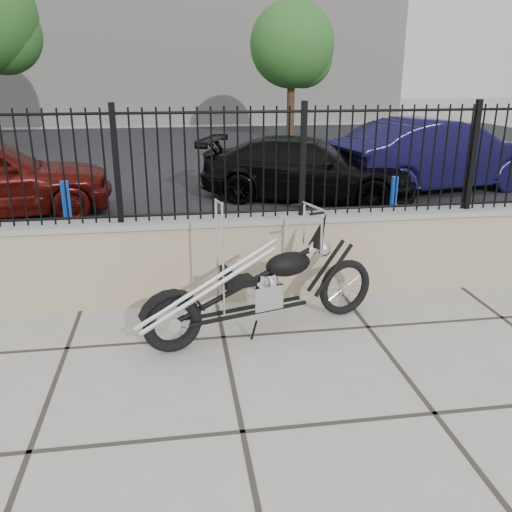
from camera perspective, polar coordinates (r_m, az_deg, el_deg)
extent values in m
plane|color=#99968E|center=(4.18, -1.42, -18.03)|extent=(90.00, 90.00, 0.00)
plane|color=black|center=(16.02, -7.17, 9.84)|extent=(30.00, 30.00, 0.00)
cube|color=gray|center=(6.18, -4.39, -0.32)|extent=(14.00, 0.36, 0.96)
cube|color=black|center=(5.91, -4.66, 9.61)|extent=(14.00, 0.08, 1.20)
cube|color=beige|center=(29.85, -8.43, 21.70)|extent=(22.00, 6.00, 8.00)
imported|color=black|center=(11.12, 5.42, 9.13)|extent=(4.64, 3.18, 1.25)
imported|color=black|center=(12.49, 18.48, 10.04)|extent=(4.94, 2.65, 1.55)
cylinder|color=blue|center=(8.38, -19.20, 4.06)|extent=(0.15, 0.15, 1.01)
cylinder|color=blue|center=(9.06, 14.22, 5.27)|extent=(0.11, 0.11, 0.91)
cylinder|color=#382619|center=(20.16, 3.67, 15.75)|extent=(0.27, 0.27, 2.75)
sphere|color=#2F6D28|center=(20.15, 3.81, 21.74)|extent=(2.93, 2.93, 2.93)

